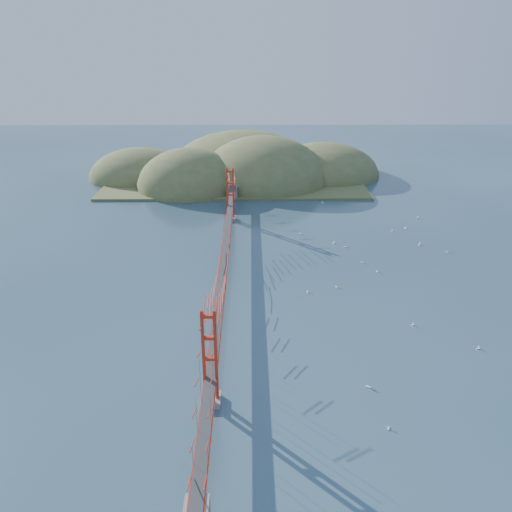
{
  "coord_description": "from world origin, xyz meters",
  "views": [
    {
      "loc": [
        4.43,
        -74.1,
        37.17
      ],
      "look_at": [
        5.22,
        0.0,
        4.5
      ],
      "focal_mm": 35.0,
      "sensor_mm": 36.0,
      "label": 1
    }
  ],
  "objects_px": {
    "bridge": "(224,241)",
    "sailboat_2": "(413,324)",
    "sailboat_1": "(336,286)",
    "sailboat_0": "(308,291)"
  },
  "relations": [
    {
      "from": "bridge",
      "to": "sailboat_0",
      "type": "bearing_deg",
      "value": -17.74
    },
    {
      "from": "bridge",
      "to": "sailboat_0",
      "type": "relative_size",
      "value": 156.87
    },
    {
      "from": "bridge",
      "to": "sailboat_1",
      "type": "distance_m",
      "value": 19.65
    },
    {
      "from": "bridge",
      "to": "sailboat_1",
      "type": "xyz_separation_m",
      "value": [
        18.22,
        -2.66,
        -6.86
      ]
    },
    {
      "from": "bridge",
      "to": "sailboat_2",
      "type": "distance_m",
      "value": 31.46
    },
    {
      "from": "sailboat_1",
      "to": "bridge",
      "type": "bearing_deg",
      "value": 171.7
    },
    {
      "from": "bridge",
      "to": "sailboat_2",
      "type": "height_order",
      "value": "bridge"
    },
    {
      "from": "sailboat_1",
      "to": "sailboat_2",
      "type": "bearing_deg",
      "value": -52.71
    },
    {
      "from": "sailboat_0",
      "to": "bridge",
      "type": "bearing_deg",
      "value": 162.26
    },
    {
      "from": "sailboat_0",
      "to": "sailboat_1",
      "type": "bearing_deg",
      "value": 18.4
    }
  ]
}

